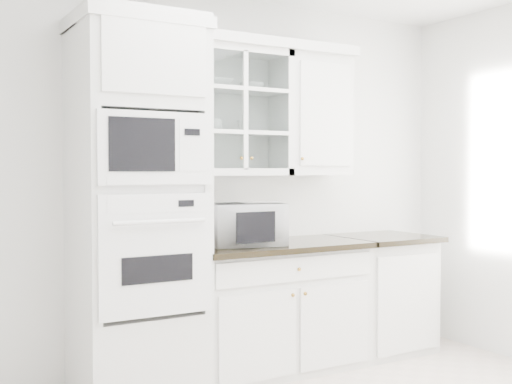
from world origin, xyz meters
TOP-DOWN VIEW (x-y plane):
  - room_shell at (0.00, 0.43)m, footprint 4.00×3.50m
  - oven_column at (-0.75, 1.42)m, footprint 0.76×0.68m
  - base_cabinet_run at (0.28, 1.45)m, footprint 1.32×0.67m
  - extra_base_cabinet at (1.28, 1.45)m, footprint 0.72×0.67m
  - upper_cabinet_glass at (0.03, 1.58)m, footprint 0.80×0.33m
  - upper_cabinet_solid at (0.71, 1.58)m, footprint 0.55×0.33m
  - crown_molding at (-0.07, 1.56)m, footprint 2.14×0.38m
  - countertop_microwave at (0.03, 1.41)m, footprint 0.58×0.52m
  - bowl_a at (-0.13, 1.58)m, footprint 0.24×0.24m
  - bowl_b at (0.18, 1.59)m, footprint 0.21×0.21m
  - cup_a at (-0.14, 1.57)m, footprint 0.13×0.13m
  - cup_b at (0.11, 1.59)m, footprint 0.11×0.11m

SIDE VIEW (x-z plane):
  - base_cabinet_run at x=0.28m, z-range 0.00..0.92m
  - extra_base_cabinet at x=1.28m, z-range 0.00..0.92m
  - countertop_microwave at x=0.03m, z-range 0.92..1.21m
  - oven_column at x=-0.75m, z-range 0.00..2.40m
  - cup_a at x=-0.14m, z-range 1.71..1.79m
  - cup_b at x=0.11m, z-range 1.71..1.80m
  - room_shell at x=0.00m, z-range 0.43..3.13m
  - upper_cabinet_glass at x=0.03m, z-range 1.40..2.30m
  - upper_cabinet_solid at x=0.71m, z-range 1.40..2.30m
  - bowl_b at x=0.18m, z-range 2.01..2.06m
  - bowl_a at x=-0.13m, z-range 2.01..2.07m
  - crown_molding at x=-0.07m, z-range 2.30..2.37m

